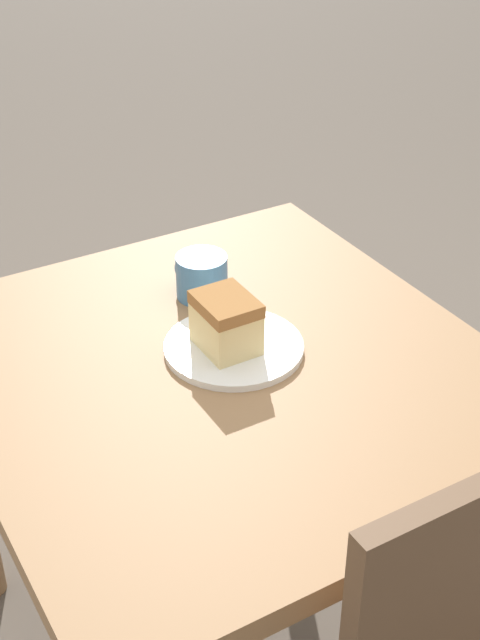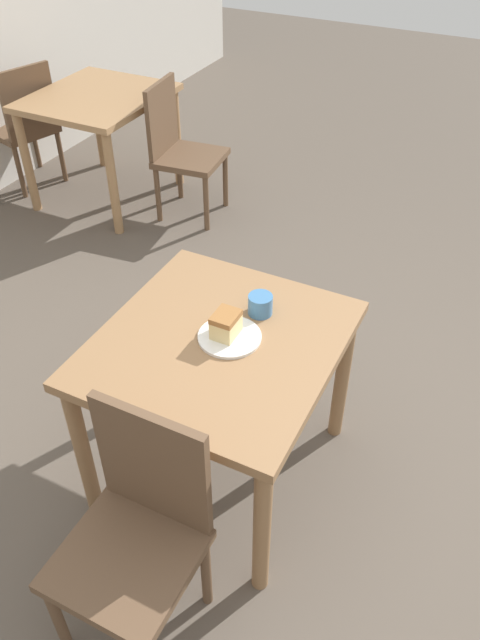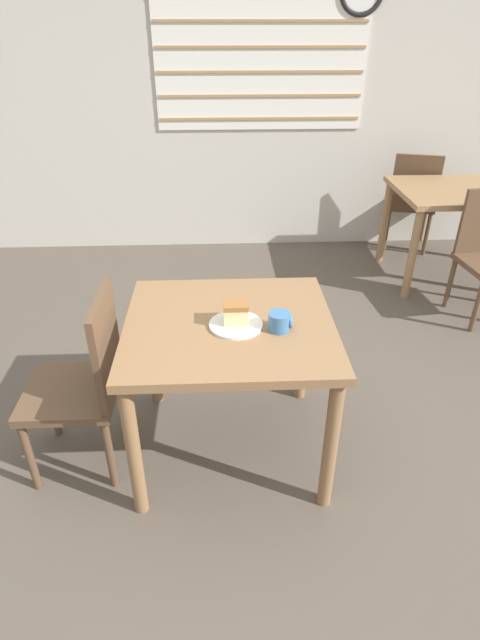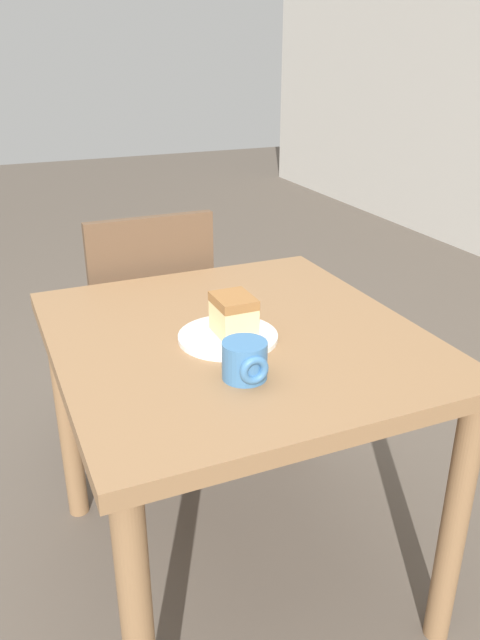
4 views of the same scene
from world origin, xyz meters
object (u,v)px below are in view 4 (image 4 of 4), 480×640
(cake_slice, at_px, (234,315))
(coffee_mug, at_px, (245,361))
(plate, at_px, (228,336))
(dining_table_near, at_px, (236,373))
(chair_near_window, at_px, (147,329))

(cake_slice, xyz_separation_m, coffee_mug, (0.18, -0.05, -0.02))
(plate, relative_size, cake_slice, 2.20)
(plate, bearing_deg, dining_table_near, 128.11)
(chair_near_window, bearing_deg, cake_slice, 93.03)
(chair_near_window, relative_size, coffee_mug, 8.76)
(chair_near_window, distance_m, cake_slice, 0.74)
(dining_table_near, distance_m, chair_near_window, 0.66)
(plate, distance_m, coffee_mug, 0.19)
(coffee_mug, bearing_deg, plate, 168.69)
(chair_near_window, height_order, plate, chair_near_window)
(plate, xyz_separation_m, cake_slice, (0.00, 0.01, 0.05))
(cake_slice, bearing_deg, coffee_mug, -15.76)
(dining_table_near, xyz_separation_m, coffee_mug, (0.21, -0.07, 0.15))
(dining_table_near, distance_m, plate, 0.12)
(chair_near_window, xyz_separation_m, plate, (0.67, 0.02, 0.26))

